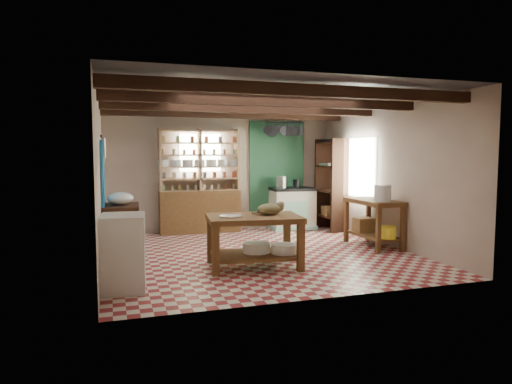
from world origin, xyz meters
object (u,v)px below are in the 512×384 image
object	(u,v)px
work_table	(254,241)
white_cabinet	(123,253)
stove	(292,208)
cat	(269,209)
prep_table	(121,230)
right_counter	(373,223)

from	to	relation	value
work_table	white_cabinet	distance (m)	1.98
stove	cat	distance (m)	3.39
white_cabinet	cat	size ratio (longest dim) A/B	2.51
stove	cat	size ratio (longest dim) A/B	2.51
work_table	stove	xyz separation A→B (m)	(1.84, 2.99, 0.07)
work_table	prep_table	xyz separation A→B (m)	(-1.86, 1.39, 0.04)
prep_table	work_table	bearing A→B (deg)	-34.05
cat	work_table	bearing A→B (deg)	-178.69
work_table	right_counter	world-z (taller)	right_counter
work_table	stove	world-z (taller)	stove
work_table	cat	bearing A→B (deg)	11.31
stove	white_cabinet	bearing A→B (deg)	-133.81
white_cabinet	work_table	bearing A→B (deg)	22.42
work_table	stove	bearing A→B (deg)	64.99
white_cabinet	stove	bearing A→B (deg)	48.79
cat	white_cabinet	bearing A→B (deg)	-167.31
work_table	white_cabinet	xyz separation A→B (m)	(-1.88, -0.60, 0.09)
stove	right_counter	bearing A→B (deg)	-70.72
white_cabinet	right_counter	xyz separation A→B (m)	(4.40, 1.37, -0.04)
right_counter	work_table	bearing A→B (deg)	-163.44
work_table	prep_table	world-z (taller)	prep_table
stove	white_cabinet	world-z (taller)	white_cabinet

